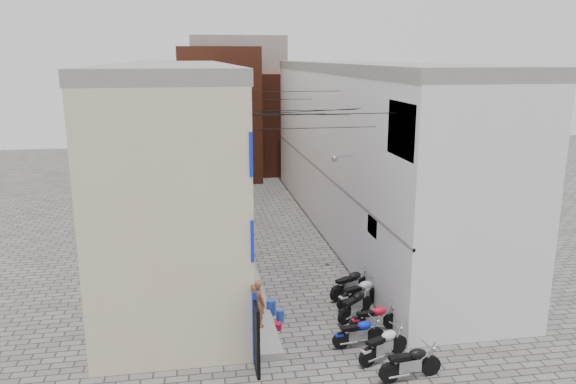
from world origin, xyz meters
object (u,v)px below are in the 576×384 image
motorcycle_a (411,361)px  red_crate (276,326)px  person_b (248,278)px  water_jug_far (271,307)px  motorcycle_g (351,282)px  person_a (259,303)px  motorcycle_e (355,303)px  motorcycle_f (361,292)px  water_jug_near (280,315)px  motorcycle_b (384,343)px  motorcycle_c (359,331)px  motorcycle_d (374,317)px

motorcycle_a → red_crate: bearing=-144.6°
person_b → water_jug_far: (0.70, -1.26, -0.68)m
motorcycle_g → person_a: (-3.95, -2.32, 0.49)m
motorcycle_e → person_a: bearing=-119.8°
motorcycle_f → person_a: bearing=-92.7°
motorcycle_a → person_b: 7.48m
motorcycle_a → red_crate: size_ratio=5.26×
motorcycle_f → water_jug_near: 3.29m
water_jug_far → red_crate: 1.19m
motorcycle_b → motorcycle_c: motorcycle_b is taller
motorcycle_d → red_crate: (-3.36, 0.71, -0.41)m
person_b → motorcycle_d: bearing=-102.0°
motorcycle_e → water_jug_far: 3.11m
motorcycle_a → motorcycle_d: (-0.09, 3.06, -0.05)m
person_b → red_crate: bearing=-138.1°
water_jug_far → red_crate: bearing=-90.0°
motorcycle_d → water_jug_far: motorcycle_d is taller
motorcycle_c → person_a: size_ratio=1.07×
motorcycle_e → motorcycle_f: size_ratio=0.92×
person_a → motorcycle_g: bearing=-87.5°
motorcycle_b → motorcycle_f: motorcycle_f is taller
motorcycle_c → person_b: bearing=-147.8°
motorcycle_d → motorcycle_g: (-0.01, 2.91, 0.08)m
motorcycle_a → motorcycle_e: motorcycle_a is taller
motorcycle_a → motorcycle_c: bearing=-163.4°
motorcycle_e → motorcycle_a: bearing=-31.8°
motorcycle_g → red_crate: motorcycle_g is taller
motorcycle_b → motorcycle_c: (-0.52, 0.98, -0.05)m
motorcycle_a → motorcycle_b: size_ratio=1.01×
motorcycle_b → water_jug_far: motorcycle_b is taller
motorcycle_b → water_jug_near: 4.23m
motorcycle_g → person_b: person_b is taller
motorcycle_a → motorcycle_f: motorcycle_f is taller
motorcycle_d → water_jug_near: size_ratio=4.06×
person_a → person_b: 2.56m
person_b → motorcycle_c: bearing=-115.9°
motorcycle_d → person_a: 4.05m
motorcycle_a → red_crate: (-3.45, 3.77, -0.46)m
motorcycle_b → motorcycle_f: size_ratio=0.93×
person_b → motorcycle_e: bearing=-93.1°
motorcycle_g → person_b: 4.07m
water_jug_near → motorcycle_f: bearing=11.5°
motorcycle_d → motorcycle_g: bearing=174.7°
motorcycle_e → water_jug_near: (-2.75, 0.18, -0.34)m
motorcycle_g → water_jug_far: motorcycle_g is taller
motorcycle_c → motorcycle_f: (0.94, 2.85, 0.09)m
water_jug_far → person_a: bearing=-115.0°
person_b → water_jug_far: 1.59m
motorcycle_e → person_b: 4.25m
water_jug_near → motorcycle_b: bearing=-48.7°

